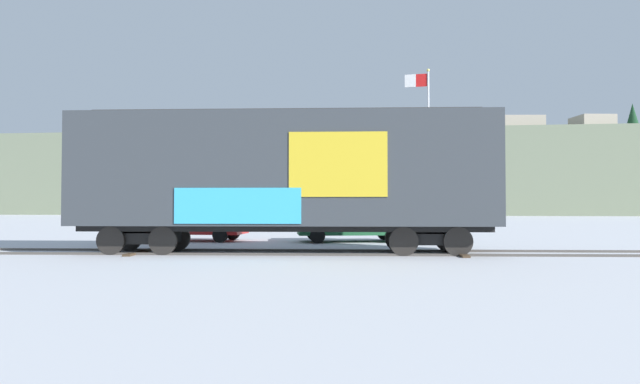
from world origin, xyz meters
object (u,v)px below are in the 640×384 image
(freight_car, at_px, (285,173))
(parked_car_green, at_px, (351,222))
(flagpole, at_px, (425,132))
(parked_car_red, at_px, (190,223))

(freight_car, relative_size, parked_car_green, 2.74)
(freight_car, distance_m, flagpole, 13.83)
(freight_car, distance_m, parked_car_green, 6.19)
(parked_car_green, bearing_deg, freight_car, -109.41)
(flagpole, relative_size, parked_car_green, 1.84)
(flagpole, bearing_deg, parked_car_green, -120.00)
(flagpole, relative_size, parked_car_red, 1.95)
(flagpole, height_order, parked_car_red, flagpole)
(parked_car_red, distance_m, parked_car_green, 7.19)
(freight_car, xyz_separation_m, flagpole, (5.78, 12.19, 3.00))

